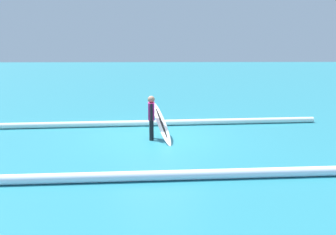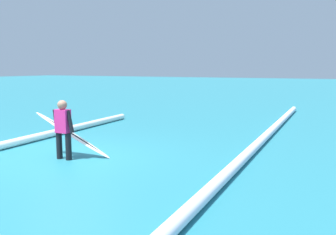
# 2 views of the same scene
# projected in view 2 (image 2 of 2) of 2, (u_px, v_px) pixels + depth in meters

# --- Properties ---
(ground_plane) EXTENTS (136.32, 136.32, 0.00)m
(ground_plane) POSITION_uv_depth(u_px,v_px,m) (65.00, 157.00, 8.89)
(ground_plane) COLOR teal
(surfer) EXTENTS (0.22, 0.60, 1.39)m
(surfer) POSITION_uv_depth(u_px,v_px,m) (63.00, 127.00, 8.55)
(surfer) COLOR black
(surfer) RESTS_ON ground_plane
(surfboard) EXTENTS (0.76, 1.91, 1.09)m
(surfboard) POSITION_uv_depth(u_px,v_px,m) (73.00, 135.00, 8.87)
(surfboard) COLOR white
(surfboard) RESTS_ON ground_plane
(wave_crest_midground) EXTENTS (25.12, 1.39, 0.23)m
(wave_crest_midground) POSITION_uv_depth(u_px,v_px,m) (222.00, 178.00, 6.79)
(wave_crest_midground) COLOR white
(wave_crest_midground) RESTS_ON ground_plane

